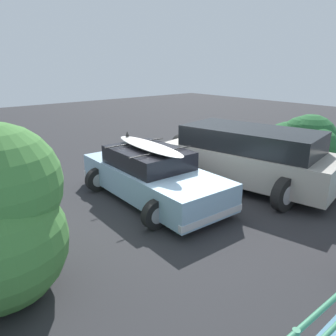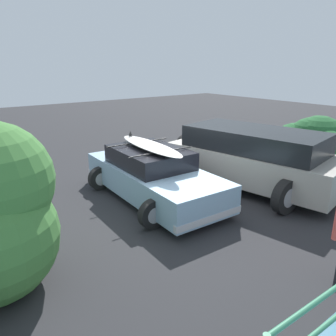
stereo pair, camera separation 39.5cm
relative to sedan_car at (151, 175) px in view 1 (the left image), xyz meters
name	(u,v)px [view 1 (the left image)]	position (x,y,z in m)	size (l,w,h in m)	color
ground_plane	(169,207)	(-0.01, 0.68, -0.62)	(44.00, 44.00, 0.02)	#28282B
sedan_car	(151,175)	(0.00, 0.00, 0.00)	(2.44, 4.33, 1.54)	#8CADC6
suv_car	(249,156)	(-2.54, 1.00, 0.24)	(3.18, 4.86, 1.62)	#9E998E
bush_near_right	(304,146)	(-4.96, 1.30, 0.20)	(2.03, 2.35, 1.86)	brown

